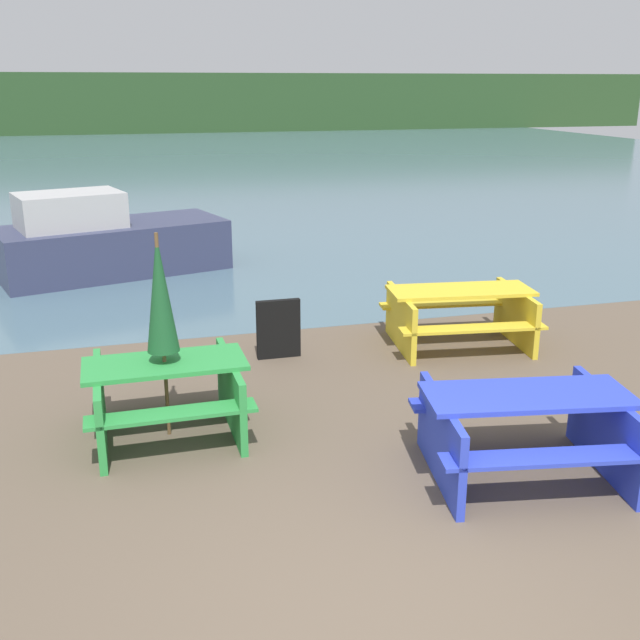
{
  "coord_description": "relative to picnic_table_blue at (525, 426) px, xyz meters",
  "views": [
    {
      "loc": [
        -1.51,
        -3.7,
        3.3
      ],
      "look_at": [
        0.53,
        3.76,
        0.85
      ],
      "focal_mm": 42.0,
      "sensor_mm": 36.0,
      "label": 1
    }
  ],
  "objects": [
    {
      "name": "ground_plane",
      "position": [
        -1.76,
        -1.52,
        -0.47
      ],
      "size": [
        60.0,
        60.0,
        0.0
      ],
      "primitive_type": "plane",
      "color": "brown"
    },
    {
      "name": "picnic_table_yellow",
      "position": [
        0.95,
        3.31,
        -0.01
      ],
      "size": [
        2.0,
        1.6,
        0.76
      ],
      "rotation": [
        0.0,
        0.0,
        -0.13
      ],
      "color": "yellow",
      "rests_on": "ground_plane"
    },
    {
      "name": "picnic_table_blue",
      "position": [
        0.0,
        0.0,
        0.0
      ],
      "size": [
        1.97,
        1.66,
        0.78
      ],
      "rotation": [
        0.0,
        0.0,
        -0.17
      ],
      "color": "blue",
      "rests_on": "ground_plane"
    },
    {
      "name": "signboard",
      "position": [
        -1.43,
        3.47,
        -0.1
      ],
      "size": [
        0.55,
        0.08,
        0.75
      ],
      "color": "black",
      "rests_on": "ground_plane"
    },
    {
      "name": "water",
      "position": [
        -1.76,
        29.49,
        -0.47
      ],
      "size": [
        60.0,
        50.0,
        0.0
      ],
      "color": "slate",
      "rests_on": "ground_plane"
    },
    {
      "name": "boat",
      "position": [
        -3.49,
        8.57,
        0.11
      ],
      "size": [
        4.24,
        2.69,
        1.51
      ],
      "rotation": [
        0.0,
        0.0,
        0.28
      ],
      "color": "#333856",
      "rests_on": "water"
    },
    {
      "name": "umbrella_darkgreen",
      "position": [
        -2.94,
        1.63,
        0.96
      ],
      "size": [
        0.31,
        0.31,
        2.01
      ],
      "color": "brown",
      "rests_on": "ground_plane"
    },
    {
      "name": "picnic_table_green",
      "position": [
        -2.94,
        1.63,
        -0.02
      ],
      "size": [
        1.55,
        1.4,
        0.76
      ],
      "rotation": [
        0.0,
        0.0,
        0.01
      ],
      "color": "green",
      "rests_on": "ground_plane"
    },
    {
      "name": "far_treeline",
      "position": [
        -1.76,
        49.49,
        1.53
      ],
      "size": [
        80.0,
        1.6,
        4.0
      ],
      "color": "#284723",
      "rests_on": "water"
    }
  ]
}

